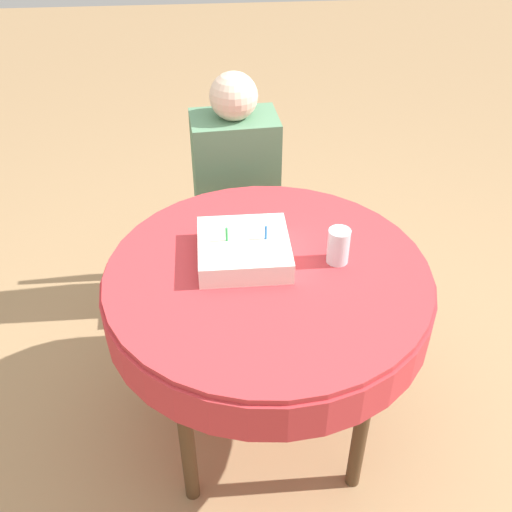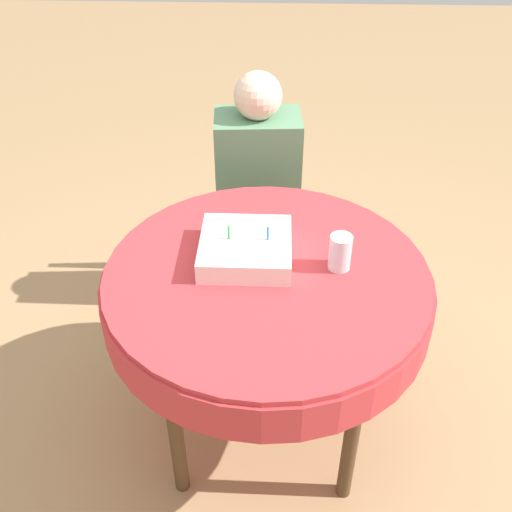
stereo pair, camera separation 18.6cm
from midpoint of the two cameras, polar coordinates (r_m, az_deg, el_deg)
name	(u,v)px [view 2 (the right image)]	position (r m, az deg, el deg)	size (l,w,h in m)	color
ground_plane	(265,422)	(2.42, 3.12, -15.63)	(12.00, 12.00, 0.00)	#A37F56
dining_table	(267,293)	(1.93, 3.78, -3.66)	(1.05, 1.05, 0.76)	#BC3338
chair	(257,205)	(2.72, 2.07, 4.80)	(0.41, 0.41, 0.85)	#4C331E
person	(258,176)	(2.54, 2.29, 7.55)	(0.37, 0.35, 1.11)	beige
birthday_cake	(246,248)	(1.91, 1.80, 0.64)	(0.29, 0.29, 0.12)	white
drinking_glass	(340,252)	(1.88, 10.84, 0.24)	(0.07, 0.07, 0.12)	silver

